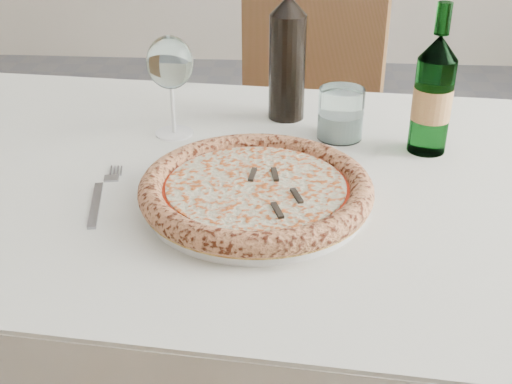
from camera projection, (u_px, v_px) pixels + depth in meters
The scene contains 9 objects.
dining_table at pixel (261, 221), 1.07m from camera, with size 1.49×0.95×0.76m.
chair_far at pixel (297, 122), 1.81m from camera, with size 0.53×0.53×0.93m.
plate at pixel (256, 199), 0.94m from camera, with size 0.32×0.32×0.02m.
pizza at pixel (256, 188), 0.93m from camera, with size 0.34×0.34×0.04m.
fork at pixel (101, 196), 0.96m from camera, with size 0.04×0.19×0.00m.
wine_glass at pixel (170, 65), 1.11m from camera, with size 0.08×0.08×0.18m.
tumbler at pixel (341, 117), 1.14m from camera, with size 0.08×0.08×0.09m.
beer_bottle at pixel (433, 95), 1.06m from camera, with size 0.07×0.07×0.25m.
wine_bottle at pixel (287, 57), 1.19m from camera, with size 0.07×0.07×0.28m.
Camera 1 is at (0.29, -1.04, 1.22)m, focal length 45.00 mm.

